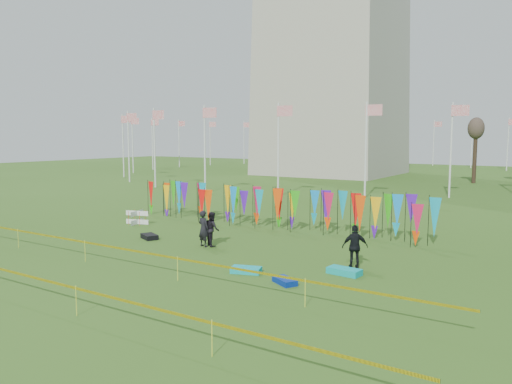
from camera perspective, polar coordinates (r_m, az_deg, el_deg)
The scene contains 13 objects.
ground at distance 22.36m, azimuth -9.87°, elevation -7.08°, with size 160.00×160.00×0.00m, color #2F5417.
flagpole_ring at distance 70.13m, azimuth 8.65°, elevation 5.35°, with size 57.40×56.16×8.00m.
banner_row at distance 28.21m, azimuth 1.51°, elevation -1.39°, with size 18.64×0.64×2.24m.
caution_tape_near at distance 20.45m, azimuth -15.70°, elevation -6.25°, with size 26.00×0.02×0.90m.
caution_tape_far at distance 18.02m, azimuth -25.98°, elevation -8.37°, with size 26.00×0.02×0.90m.
box_kite at distance 30.27m, azimuth -13.44°, elevation -2.84°, with size 0.74×0.74×0.82m.
person_left at distance 23.62m, azimuth -6.02°, elevation -4.17°, with size 0.63×0.46×1.71m, color black.
person_mid at distance 23.73m, azimuth -5.05°, elevation -4.22°, with size 0.79×0.49×1.63m, color black.
person_right at distance 20.07m, azimuth 11.24°, elevation -6.14°, with size 1.01×0.57×1.72m, color black.
kite_bag_turquoise at distance 19.19m, azimuth -1.14°, elevation -8.90°, with size 1.13×0.57×0.23m, color #0CB3C0.
kite_bag_blue at distance 17.85m, azimuth 3.31°, elevation -10.12°, with size 0.96×0.50×0.20m, color #092A94.
kite_bag_black at distance 25.92m, azimuth -12.09°, elevation -5.00°, with size 1.03×0.60×0.24m, color black.
kite_bag_teal at distance 19.26m, azimuth 10.05°, elevation -8.91°, with size 1.25×0.60×0.24m, color #0CB1B2.
Camera 1 is at (14.83, -15.92, 5.17)m, focal length 35.00 mm.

